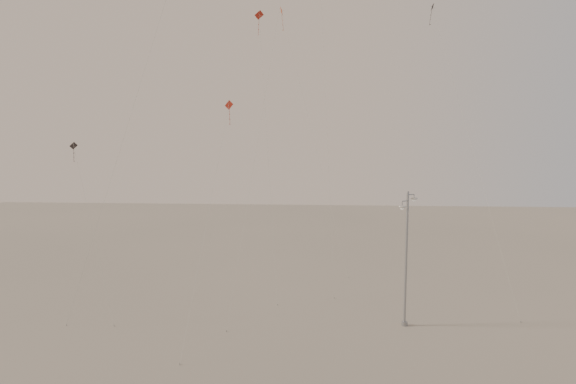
{
  "coord_description": "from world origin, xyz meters",
  "views": [
    {
      "loc": [
        1.51,
        -28.47,
        12.89
      ],
      "look_at": [
        -1.06,
        5.0,
        9.87
      ],
      "focal_mm": 28.0,
      "sensor_mm": 36.0,
      "label": 1
    }
  ],
  "objects": [
    {
      "name": "kite_3",
      "position": [
        -6.15,
        4.89,
        12.93
      ],
      "size": [
        1.54,
        10.19,
        16.95
      ],
      "rotation": [
        0.0,
        0.0,
        -0.06
      ],
      "color": "#9E2417",
      "rests_on": "ground"
    },
    {
      "name": "ground",
      "position": [
        0.0,
        0.0,
        0.0
      ],
      "size": [
        160.0,
        160.0,
        0.0
      ],
      "primitive_type": "plane",
      "color": "gray",
      "rests_on": "ground"
    },
    {
      "name": "kite_5",
      "position": [
        -1.68,
        22.29,
        22.71
      ],
      "size": [
        7.67,
        7.38,
        29.2
      ],
      "rotation": [
        0.0,
        0.0,
        -1.1
      ],
      "color": "#A1391A",
      "rests_on": "ground"
    },
    {
      "name": "kite_4",
      "position": [
        12.49,
        11.04,
        18.69
      ],
      "size": [
        5.83,
        7.55,
        25.87
      ],
      "rotation": [
        0.0,
        0.0,
        1.6
      ],
      "color": "#2A2323",
      "rests_on": "ground"
    },
    {
      "name": "kite_6",
      "position": [
        -17.44,
        5.59,
        10.17
      ],
      "size": [
        5.07,
        4.05,
        13.68
      ],
      "rotation": [
        0.0,
        0.0,
        0.6
      ],
      "color": "#2A2323",
      "rests_on": "ground"
    },
    {
      "name": "street_lamp",
      "position": [
        7.69,
        4.42,
        5.35
      ],
      "size": [
        1.46,
        1.08,
        10.03
      ],
      "color": "#999BA1",
      "rests_on": "ground"
    },
    {
      "name": "kite_7",
      "position": [
        -4.49,
        16.43,
        21.37
      ],
      "size": [
        3.39,
        10.67,
        27.3
      ],
      "rotation": [
        0.0,
        0.0,
        0.58
      ],
      "color": "#9E2417",
      "rests_on": "ground"
    },
    {
      "name": "kite_1",
      "position": [
        -2.59,
        10.81,
        22.85
      ],
      "size": [
        3.67,
        11.33,
        29.74
      ],
      "rotation": [
        0.0,
        0.0,
        -0.81
      ],
      "color": "#2A2323",
      "rests_on": "ground"
    }
  ]
}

